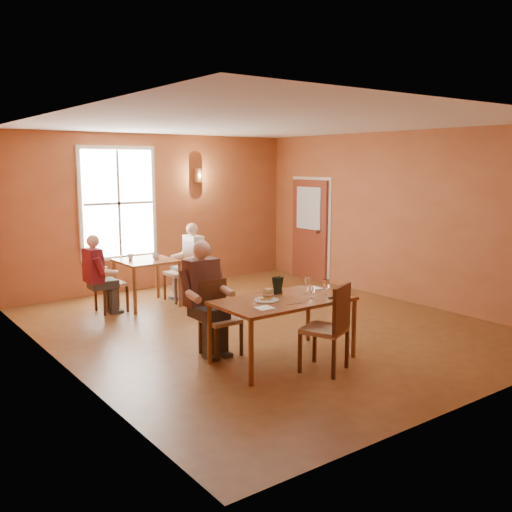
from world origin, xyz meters
TOP-DOWN VIEW (x-y plane):
  - ground at (0.00, 0.00)m, footprint 6.00×7.00m
  - wall_back at (0.00, 3.50)m, footprint 6.00×0.04m
  - wall_front at (0.00, -3.50)m, footprint 6.00×0.04m
  - wall_left at (-3.00, 0.00)m, footprint 0.04×7.00m
  - wall_right at (3.00, 0.00)m, footprint 0.04×7.00m
  - ceiling at (0.00, 0.00)m, footprint 6.00×7.00m
  - window at (-0.80, 3.45)m, footprint 1.36×0.10m
  - door at (2.94, 2.30)m, footprint 0.12×1.04m
  - wall_sconce at (0.90, 3.40)m, footprint 0.16×0.16m
  - main_table at (-0.73, -1.35)m, footprint 1.68×0.94m
  - chair_diner_main at (-1.23, -0.70)m, footprint 0.42×0.42m
  - diner_main at (-1.23, -0.73)m, footprint 0.56×0.56m
  - chair_empty at (-0.56, -1.91)m, footprint 0.62×0.62m
  - plate_food at (-0.96, -1.32)m, footprint 0.31×0.31m
  - sandwich at (-0.90, -1.27)m, footprint 0.12×0.12m
  - goblet_a at (-0.27, -1.28)m, footprint 0.11×0.11m
  - goblet_b at (-0.13, -1.47)m, footprint 0.08×0.08m
  - goblet_c at (-0.42, -1.54)m, footprint 0.09×0.09m
  - menu_stand at (-0.61, -1.10)m, footprint 0.14×0.08m
  - knife at (-0.80, -1.64)m, footprint 0.21×0.05m
  - napkin at (-1.19, -1.57)m, footprint 0.20×0.20m
  - side_plate at (-0.03, -1.16)m, footprint 0.24×0.24m
  - sunglasses at (-0.20, -1.68)m, footprint 0.14×0.05m
  - second_table at (-0.86, 2.21)m, footprint 0.91×0.91m
  - chair_diner_white at (-0.21, 2.21)m, footprint 0.46×0.46m
  - diner_white at (-0.18, 2.21)m, footprint 0.53×0.53m
  - chair_diner_maroon at (-1.51, 2.21)m, footprint 0.43×0.43m
  - diner_maroon at (-1.54, 2.21)m, footprint 0.51×0.51m
  - cup_a at (-0.72, 2.11)m, footprint 0.12×0.12m
  - cup_b at (-1.07, 2.37)m, footprint 0.12×0.12m

SIDE VIEW (x-z plane):
  - ground at x=0.00m, z-range -0.01..0.01m
  - main_table at x=-0.73m, z-range 0.00..0.79m
  - second_table at x=-0.86m, z-range 0.00..0.81m
  - chair_diner_main at x=-1.23m, z-range 0.00..0.95m
  - chair_diner_maroon at x=-1.51m, z-range 0.00..0.98m
  - chair_diner_white at x=-0.21m, z-range 0.00..1.04m
  - chair_empty at x=-0.56m, z-range 0.00..1.05m
  - diner_maroon at x=-1.54m, z-range 0.00..1.27m
  - diner_white at x=-0.18m, z-range 0.00..1.32m
  - diner_main at x=-1.23m, z-range 0.00..1.41m
  - knife at x=-0.80m, z-range 0.79..0.79m
  - napkin at x=-1.19m, z-range 0.79..0.79m
  - side_plate at x=-0.03m, z-range 0.79..0.80m
  - sunglasses at x=-0.20m, z-range 0.79..0.80m
  - plate_food at x=-0.96m, z-range 0.79..0.83m
  - sandwich at x=-0.90m, z-range 0.79..0.90m
  - cup_a at x=-0.72m, z-range 0.81..0.90m
  - cup_b at x=-1.07m, z-range 0.81..0.90m
  - goblet_c at x=-0.42m, z-range 0.79..0.97m
  - goblet_b at x=-0.13m, z-range 0.79..0.99m
  - goblet_a at x=-0.27m, z-range 0.79..1.00m
  - menu_stand at x=-0.61m, z-range 0.79..1.01m
  - door at x=2.94m, z-range 0.00..2.10m
  - wall_back at x=0.00m, z-range 0.00..3.00m
  - wall_front at x=0.00m, z-range 0.00..3.00m
  - wall_left at x=-3.00m, z-range 0.00..3.00m
  - wall_right at x=3.00m, z-range 0.00..3.00m
  - window at x=-0.80m, z-range 0.72..2.68m
  - wall_sconce at x=0.90m, z-range 2.06..2.34m
  - ceiling at x=0.00m, z-range 2.98..3.02m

